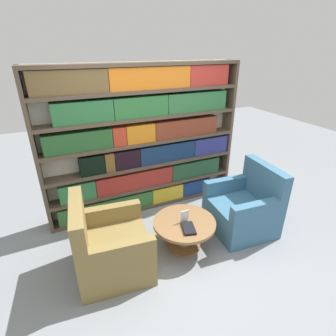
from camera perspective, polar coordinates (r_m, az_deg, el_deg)
ground_plane at (r=3.57m, az=3.85°, el=-19.17°), size 14.00×14.00×0.00m
bookshelf at (r=4.09m, az=-5.12°, el=5.87°), size 3.10×0.30×2.29m
armchair_left at (r=3.30m, az=-12.58°, el=-16.58°), size 0.91×0.93×0.98m
armchair_right at (r=4.03m, az=16.16°, el=-8.51°), size 0.89×0.91×0.98m
coffee_table at (r=3.56m, az=3.55°, el=-13.03°), size 0.82×0.82×0.41m
table_sign at (r=3.45m, az=3.63°, el=-10.57°), size 0.11×0.06×0.17m
stray_book at (r=3.36m, az=4.51°, el=-12.95°), size 0.21×0.28×0.03m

